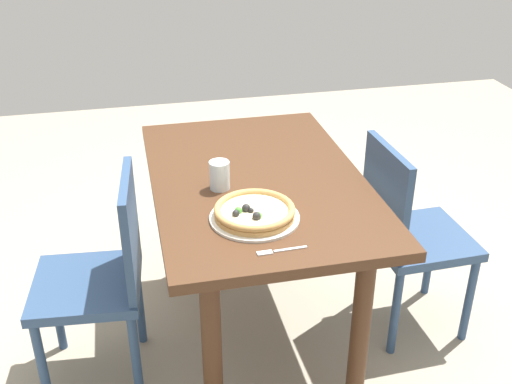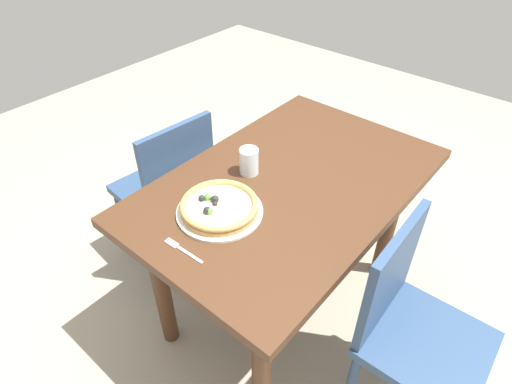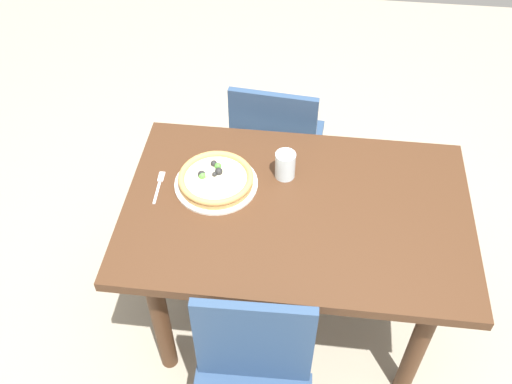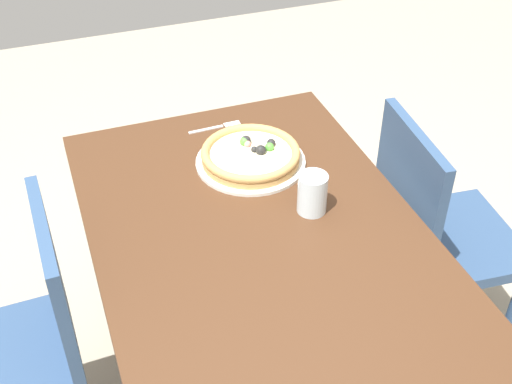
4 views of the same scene
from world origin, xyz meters
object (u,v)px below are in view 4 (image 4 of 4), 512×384
at_px(chair_far, 434,233).
at_px(fork, 219,127).
at_px(chair_near, 24,349).
at_px(dining_table, 262,271).
at_px(drinking_glass, 312,193).
at_px(pizza, 251,154).
at_px(plate, 251,162).

distance_m(chair_far, fork, 0.75).
distance_m(chair_near, fork, 0.85).
bearing_deg(dining_table, drinking_glass, 110.30).
bearing_deg(drinking_glass, pizza, -162.93).
height_order(pizza, drinking_glass, drinking_glass).
xyz_separation_m(fork, drinking_glass, (0.46, 0.11, 0.05)).
xyz_separation_m(chair_far, plate, (-0.18, -0.54, 0.28)).
distance_m(plate, drinking_glass, 0.27).
bearing_deg(plate, chair_near, -73.00).
distance_m(dining_table, chair_near, 0.65).
relative_size(chair_near, chair_far, 1.00).
xyz_separation_m(dining_table, drinking_glass, (-0.06, 0.16, 0.17)).
bearing_deg(dining_table, fork, 174.30).
distance_m(fork, drinking_glass, 0.48).
height_order(dining_table, chair_far, chair_far).
bearing_deg(dining_table, plate, 165.57).
xyz_separation_m(chair_near, fork, (-0.43, 0.67, 0.28)).
bearing_deg(pizza, drinking_glass, 17.07).
height_order(dining_table, fork, fork).
bearing_deg(chair_near, pizza, -74.67).
height_order(chair_near, plate, chair_near).
height_order(chair_far, fork, chair_far).
bearing_deg(chair_far, drinking_glass, -76.35).
height_order(chair_far, pizza, chair_far).
bearing_deg(plate, pizza, 133.54).
height_order(plate, drinking_glass, drinking_glass).
height_order(chair_near, drinking_glass, chair_near).
bearing_deg(plate, drinking_glass, 17.29).
relative_size(dining_table, chair_far, 1.44).
bearing_deg(pizza, dining_table, -14.54).
distance_m(dining_table, chair_far, 0.66).
relative_size(chair_far, drinking_glass, 7.99).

